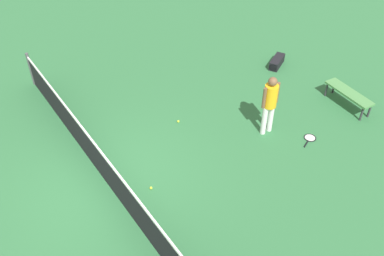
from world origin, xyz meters
TOP-DOWN VIEW (x-y plane):
  - ground_plane at (0.00, 0.00)m, footprint 40.00×40.00m
  - court_net at (0.00, 0.00)m, footprint 10.09×0.09m
  - player_near_side at (-0.71, -4.28)m, footprint 0.35×0.52m
  - tennis_racket_near_player at (-1.58, -5.02)m, footprint 0.41×0.60m
  - tennis_ball_by_net at (0.94, -2.58)m, footprint 0.07×0.07m
  - tennis_ball_midcourt at (-0.72, -0.74)m, footprint 0.07×0.07m
  - courtside_bench at (-1.17, -6.92)m, footprint 1.53×0.52m
  - equipment_bag at (1.54, -6.78)m, footprint 0.63×0.84m

SIDE VIEW (x-z plane):
  - ground_plane at x=0.00m, z-range 0.00..0.00m
  - tennis_racket_near_player at x=-1.58m, z-range 0.00..0.03m
  - tennis_ball_by_net at x=0.94m, z-range 0.00..0.07m
  - tennis_ball_midcourt at x=-0.72m, z-range 0.00..0.07m
  - equipment_bag at x=1.54m, z-range 0.00..0.28m
  - courtside_bench at x=-1.17m, z-range 0.18..0.66m
  - court_net at x=0.00m, z-range -0.03..1.04m
  - player_near_side at x=-0.71m, z-range 0.16..1.86m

